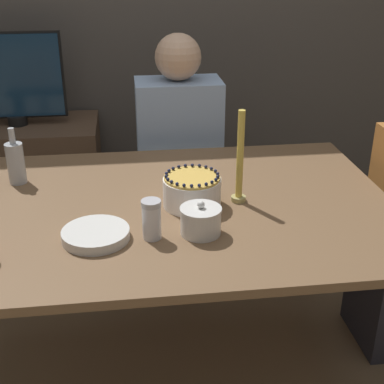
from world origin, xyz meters
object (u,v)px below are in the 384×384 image
sugar_bowl (201,220)px  candle (240,165)px  cake (192,191)px  sugar_shaker (152,219)px  bottle (16,162)px  person_man_blue_shirt (179,178)px  tv_monitor (12,78)px

sugar_bowl → candle: size_ratio=0.39×
cake → sugar_shaker: sugar_shaker is taller
bottle → person_man_blue_shirt: person_man_blue_shirt is taller
candle → sugar_bowl: bearing=-127.9°
sugar_shaker → tv_monitor: 1.50m
cake → person_man_blue_shirt: (0.03, 0.76, -0.28)m
candle → bottle: (-0.81, 0.27, -0.06)m
cake → tv_monitor: tv_monitor is taller
sugar_bowl → sugar_shaker: bearing=-176.6°
cake → person_man_blue_shirt: 0.81m
candle → person_man_blue_shirt: size_ratio=0.27×
person_man_blue_shirt → tv_monitor: person_man_blue_shirt is taller
tv_monitor → person_man_blue_shirt: bearing=-25.1°
candle → person_man_blue_shirt: 0.85m
sugar_shaker → bottle: bearing=134.7°
bottle → tv_monitor: (-0.15, 0.87, 0.13)m
sugar_shaker → bottle: bottle is taller
cake → bottle: bottle is taller
cake → sugar_bowl: size_ratio=1.53×
sugar_bowl → sugar_shaker: (-0.15, -0.01, 0.02)m
sugar_shaker → tv_monitor: bearing=114.9°
tv_monitor → bottle: bearing=-80.4°
sugar_shaker → tv_monitor: size_ratio=0.24×
candle → tv_monitor: 1.48m
person_man_blue_shirt → sugar_bowl: bearing=88.1°
sugar_shaker → person_man_blue_shirt: bearing=79.1°
candle → tv_monitor: bearing=130.0°
cake → person_man_blue_shirt: person_man_blue_shirt is taller
cake → person_man_blue_shirt: size_ratio=0.16×
sugar_bowl → person_man_blue_shirt: bearing=88.1°
sugar_shaker → bottle: 0.69m
bottle → tv_monitor: tv_monitor is taller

